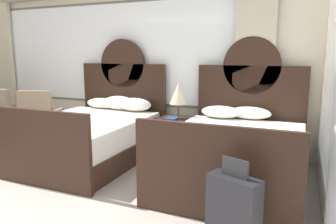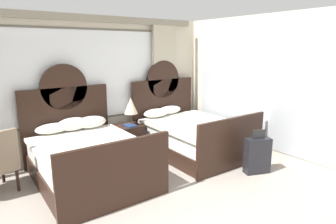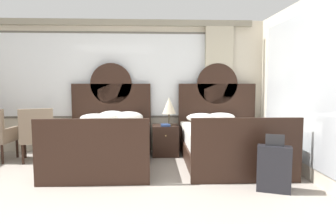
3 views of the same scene
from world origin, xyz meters
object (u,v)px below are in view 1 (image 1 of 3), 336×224
table_lamp_on_nightstand (179,94)px  nightstand_between_beds (174,137)px  bed_near_window (92,134)px  bed_near_mirror (236,152)px  armchair_by_window_left (40,116)px  book_on_nightstand (172,118)px  armchair_by_window_centre (8,113)px  suitcase_on_floor (233,212)px

table_lamp_on_nightstand → nightstand_between_beds: bearing=164.8°
bed_near_window → bed_near_mirror: bearing=-0.4°
bed_near_mirror → nightstand_between_beds: bed_near_mirror is taller
table_lamp_on_nightstand → armchair_by_window_left: 2.48m
bed_near_mirror → book_on_nightstand: bed_near_mirror is taller
armchair_by_window_left → book_on_nightstand: bearing=6.0°
armchair_by_window_left → table_lamp_on_nightstand: bearing=7.8°
armchair_by_window_centre → suitcase_on_floor: 4.79m
table_lamp_on_nightstand → book_on_nightstand: 0.38m
table_lamp_on_nightstand → book_on_nightstand: table_lamp_on_nightstand is taller
armchair_by_window_centre → suitcase_on_floor: bearing=-21.4°
bed_near_window → suitcase_on_floor: 2.83m
bed_near_mirror → suitcase_on_floor: 1.47m
nightstand_between_beds → table_lamp_on_nightstand: size_ratio=1.08×
armchair_by_window_left → armchair_by_window_centre: same height
book_on_nightstand → armchair_by_window_centre: bearing=-175.4°
bed_near_window → book_on_nightstand: bearing=26.6°
book_on_nightstand → suitcase_on_floor: suitcase_on_floor is taller
armchair_by_window_centre → suitcase_on_floor: armchair_by_window_centre is taller
bed_near_window → bed_near_mirror: same height
table_lamp_on_nightstand → armchair_by_window_centre: (-3.18, -0.33, -0.46)m
armchair_by_window_centre → armchair_by_window_left: bearing=0.3°
book_on_nightstand → armchair_by_window_centre: size_ratio=0.27×
bed_near_window → book_on_nightstand: 1.23m
nightstand_between_beds → book_on_nightstand: size_ratio=2.29×
book_on_nightstand → armchair_by_window_left: bearing=-174.0°
bed_near_mirror → nightstand_between_beds: 1.27m
nightstand_between_beds → suitcase_on_floor: size_ratio=0.78×
nightstand_between_beds → table_lamp_on_nightstand: table_lamp_on_nightstand is taller
armchair_by_window_centre → nightstand_between_beds: bearing=6.5°
nightstand_between_beds → book_on_nightstand: bearing=-89.6°
bed_near_mirror → armchair_by_window_centre: bearing=175.8°
armchair_by_window_centre → bed_near_window: bearing=-8.1°
table_lamp_on_nightstand → suitcase_on_floor: (1.27, -2.08, -0.67)m
bed_near_mirror → armchair_by_window_centre: (-4.19, 0.31, 0.14)m
armchair_by_window_left → armchair_by_window_centre: bearing=-179.7°
book_on_nightstand → suitcase_on_floor: 2.43m
table_lamp_on_nightstand → suitcase_on_floor: table_lamp_on_nightstand is taller
suitcase_on_floor → nightstand_between_beds: bearing=122.7°
table_lamp_on_nightstand → armchair_by_window_left: size_ratio=0.56×
armchair_by_window_left → armchair_by_window_centre: size_ratio=1.00×
nightstand_between_beds → bed_near_window: bearing=-149.3°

